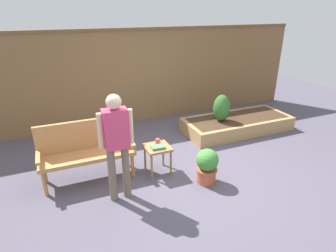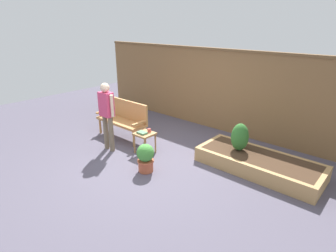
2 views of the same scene
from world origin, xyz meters
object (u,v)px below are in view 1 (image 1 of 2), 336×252
cup_on_table (158,141)px  shrub_near_bench (222,108)px  potted_boxwood (207,165)px  garden_bench (86,146)px  book_on_table (158,147)px  side_table (158,151)px  person_by_bench (117,140)px

cup_on_table → shrub_near_bench: size_ratio=0.18×
potted_boxwood → garden_bench: bearing=152.1°
garden_bench → book_on_table: garden_bench is taller
potted_boxwood → side_table: bearing=136.6°
garden_bench → potted_boxwood: bearing=-27.9°
cup_on_table → potted_boxwood: (0.56, -0.67, -0.22)m
garden_bench → shrub_near_bench: bearing=12.0°
cup_on_table → potted_boxwood: 0.90m
side_table → book_on_table: 0.12m
cup_on_table → shrub_near_bench: bearing=25.3°
cup_on_table → book_on_table: size_ratio=0.49×
book_on_table → potted_boxwood: bearing=-37.1°
garden_bench → potted_boxwood: 1.92m
side_table → book_on_table: bearing=-104.3°
potted_boxwood → person_by_bench: person_by_bench is taller
garden_bench → side_table: garden_bench is taller
person_by_bench → shrub_near_bench: bearing=28.1°
book_on_table → person_by_bench: person_by_bench is taller
shrub_near_bench → person_by_bench: (-2.55, -1.36, 0.34)m
side_table → person_by_bench: person_by_bench is taller
cup_on_table → potted_boxwood: bearing=-50.2°
garden_bench → shrub_near_bench: size_ratio=2.49×
side_table → person_by_bench: (-0.74, -0.43, 0.54)m
garden_bench → person_by_bench: bearing=-65.4°
book_on_table → person_by_bench: (-0.72, -0.37, 0.43)m
potted_boxwood → shrub_near_bench: size_ratio=0.99×
garden_bench → book_on_table: size_ratio=6.77×
side_table → person_by_bench: 1.01m
garden_bench → person_by_bench: person_by_bench is taller
cup_on_table → person_by_bench: bearing=-146.0°
side_table → potted_boxwood: bearing=-43.4°
garden_bench → person_by_bench: 0.91m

